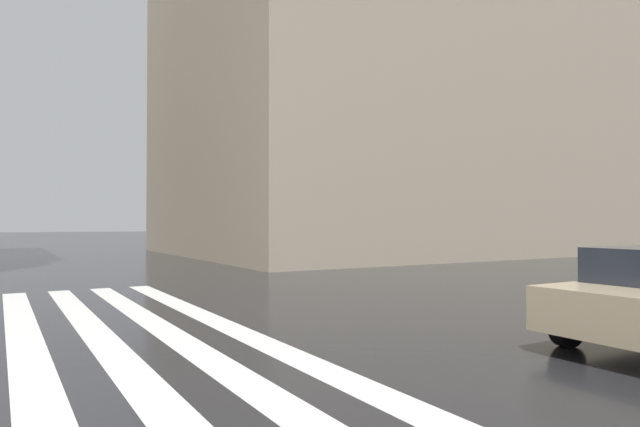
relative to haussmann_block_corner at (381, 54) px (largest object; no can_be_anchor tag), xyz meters
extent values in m
cube|color=silver|center=(-17.75, 16.76, -12.04)|extent=(13.00, 0.50, 0.01)
cube|color=silver|center=(-17.75, 17.76, -12.04)|extent=(13.00, 0.50, 0.01)
cube|color=silver|center=(-17.75, 18.76, -12.04)|extent=(13.00, 0.50, 0.01)
cube|color=silver|center=(-17.75, 19.76, -12.04)|extent=(13.00, 0.50, 0.01)
cube|color=tan|center=(0.00, 0.00, -1.96)|extent=(18.51, 23.72, 20.16)
cylinder|color=black|center=(-21.93, 13.13, -11.73)|extent=(0.20, 0.62, 0.62)
camera|label=1|loc=(-26.90, 20.13, -10.28)|focal=30.89mm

